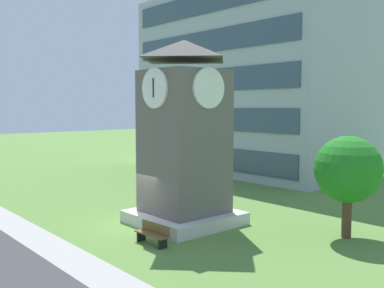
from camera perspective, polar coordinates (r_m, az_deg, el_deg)
ground_plane at (r=22.10m, az=-7.25°, el=-10.44°), size 160.00×160.00×0.00m
kerb_strip at (r=20.10m, az=-18.15°, el=-12.20°), size 120.00×1.60×0.01m
office_building at (r=41.11m, az=7.50°, el=7.85°), size 20.31×10.78×16.00m
clock_tower at (r=21.72m, az=-1.01°, el=0.03°), size 4.62×4.62×9.03m
park_bench at (r=19.09m, az=-5.09°, el=-11.45°), size 1.82×0.58×0.88m
tree_near_tower at (r=20.62m, az=19.50°, el=-3.15°), size 2.95×2.95×4.54m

